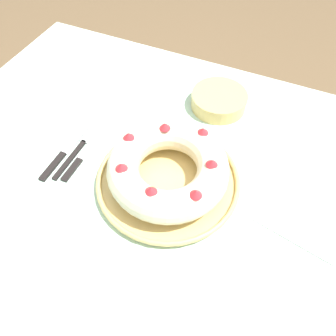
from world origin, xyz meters
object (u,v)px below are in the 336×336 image
cake_knife (79,160)px  side_bowl (219,100)px  serving_dish (168,180)px  bundt_cake (168,168)px  fork (78,149)px  serving_knife (63,154)px  napkin (303,220)px

cake_knife → side_bowl: bearing=51.7°
serving_dish → side_bowl: size_ratio=2.16×
bundt_cake → side_bowl: size_ratio=1.76×
fork → serving_knife: 0.04m
serving_dish → fork: (-0.25, -0.00, -0.01)m
serving_dish → napkin: bearing=5.3°
serving_dish → cake_knife: (-0.23, -0.03, -0.01)m
bundt_cake → serving_knife: bearing=-173.6°
bundt_cake → cake_knife: 0.24m
bundt_cake → side_bowl: bearing=85.6°
serving_knife → side_bowl: 0.45m
bundt_cake → cake_knife: size_ratio=1.72×
napkin → bundt_cake: bearing=-174.7°
fork → side_bowl: side_bowl is taller
bundt_cake → side_bowl: (0.02, 0.30, -0.04)m
serving_dish → cake_knife: bearing=-172.5°
serving_dish → fork: bearing=-179.5°
bundt_cake → fork: 0.26m
bundt_cake → side_bowl: 0.31m
side_bowl → napkin: (0.29, -0.27, -0.02)m
cake_knife → side_bowl: size_ratio=1.02×
serving_knife → fork: bearing=43.1°
serving_dish → napkin: serving_dish is taller
bundt_cake → serving_dish: bearing=-60.5°
cake_knife → napkin: bearing=5.2°
serving_dish → side_bowl: side_bowl is taller
side_bowl → napkin: 0.40m
fork → cake_knife: cake_knife is taller
side_bowl → cake_knife: bearing=-127.3°
fork → napkin: (0.56, 0.03, -0.00)m
serving_knife → cake_knife: 0.05m
fork → cake_knife: size_ratio=1.16×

